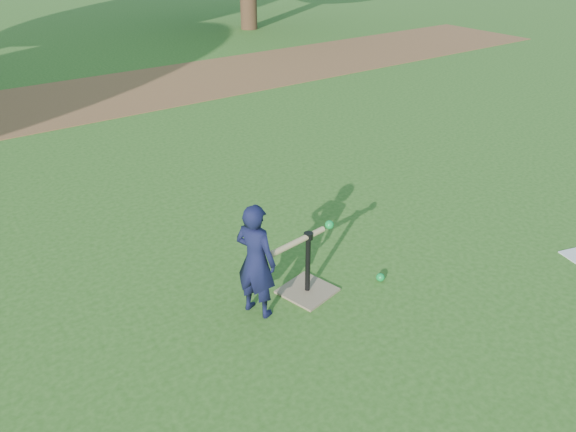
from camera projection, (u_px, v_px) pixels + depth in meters
ground at (349, 287)px, 5.15m from camera, size 80.00×80.00×0.00m
dirt_strip at (84, 98)px, 10.52m from camera, size 24.00×3.00×0.01m
child at (256, 261)px, 4.60m from camera, size 0.37×0.44×1.03m
wiffle_ball_ground at (380, 277)px, 5.22m from camera, size 0.08×0.08×0.08m
batting_tee at (307, 282)px, 5.04m from camera, size 0.51×0.51×0.61m
swing_action at (303, 239)px, 4.76m from camera, size 0.74×0.15×0.09m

